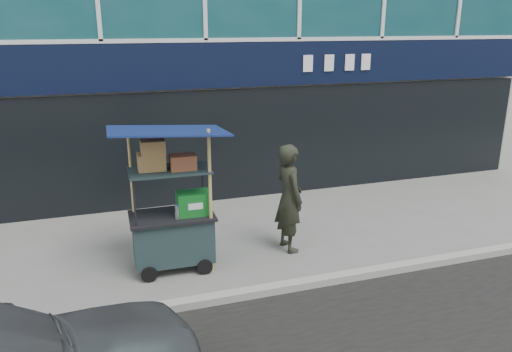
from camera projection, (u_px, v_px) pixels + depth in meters
name	position (u px, v px, depth m)	size (l,w,h in m)	color
ground	(271.00, 286.00, 7.38)	(80.00, 80.00, 0.00)	slate
curb	(275.00, 289.00, 7.19)	(80.00, 0.18, 0.12)	gray
vendor_cart	(173.00, 220.00, 7.71)	(1.74, 1.25, 2.32)	#18282A
vendor_man	(289.00, 198.00, 8.35)	(0.67, 0.44, 1.85)	black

